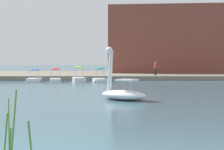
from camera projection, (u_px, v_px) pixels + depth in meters
shore_bank_far at (97, 75)px, 45.73m from camera, size 129.28×21.95×0.53m
swan_boat at (122, 92)px, 16.68m from camera, size 2.97×2.53×2.96m
pedal_boat_teal at (100, 78)px, 32.49m from camera, size 1.81×2.41×1.53m
pedal_boat_lime at (79, 77)px, 32.35m from camera, size 1.72×2.50×1.71m
pedal_boat_red at (55, 78)px, 32.52m from camera, size 1.52×2.35×1.50m
pedal_boat_blue at (34, 78)px, 32.72m from camera, size 1.61×2.48×1.39m
person_on_path at (155, 68)px, 37.19m from camera, size 0.27×0.26×1.63m
apartment_block at (177, 41)px, 48.85m from camera, size 22.43×12.82×10.11m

